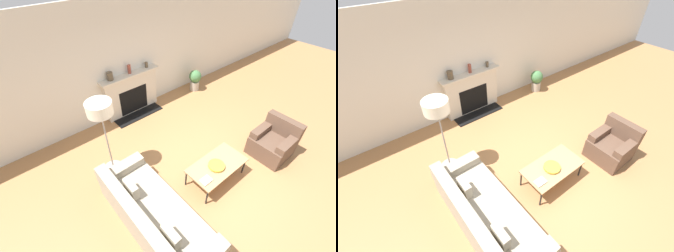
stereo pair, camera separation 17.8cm
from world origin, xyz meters
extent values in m
plane|color=#A87547|center=(0.00, 0.00, 0.00)|extent=(18.00, 18.00, 0.00)
cube|color=silver|center=(0.00, 3.16, 1.45)|extent=(18.00, 0.06, 2.90)
cube|color=beige|center=(0.00, 3.03, 0.55)|extent=(1.52, 0.20, 1.10)
cube|color=black|center=(0.00, 2.94, 0.40)|extent=(0.84, 0.04, 0.71)
cube|color=black|center=(0.00, 2.75, 0.01)|extent=(1.37, 0.40, 0.02)
cube|color=beige|center=(0.00, 3.00, 1.12)|extent=(1.64, 0.28, 0.05)
cube|color=#9E937F|center=(-1.51, 0.01, 0.21)|extent=(0.91, 2.27, 0.42)
cube|color=#9E937F|center=(-1.87, 0.01, 0.59)|extent=(0.20, 2.27, 0.34)
cube|color=#9E937F|center=(-1.51, 1.03, 0.50)|extent=(0.84, 0.22, 0.16)
cube|color=#C0B49C|center=(-1.64, -0.50, 0.56)|extent=(0.12, 0.32, 0.28)
cube|color=#C0B49C|center=(-1.64, 0.52, 0.56)|extent=(0.12, 0.32, 0.28)
cube|color=brown|center=(1.43, -0.34, 0.22)|extent=(0.78, 0.78, 0.44)
cube|color=brown|center=(1.74, -0.34, 0.64)|extent=(0.18, 0.78, 0.40)
cube|color=brown|center=(1.43, -0.04, 0.52)|extent=(0.70, 0.18, 0.15)
cube|color=brown|center=(1.43, -0.64, 0.52)|extent=(0.70, 0.18, 0.15)
cube|color=tan|center=(-0.04, -0.01, 0.41)|extent=(1.19, 0.62, 0.03)
cylinder|color=black|center=(-0.59, -0.29, 0.20)|extent=(0.03, 0.03, 0.40)
cylinder|color=black|center=(0.51, -0.29, 0.20)|extent=(0.03, 0.03, 0.40)
cylinder|color=black|center=(-0.59, 0.26, 0.20)|extent=(0.03, 0.03, 0.40)
cylinder|color=black|center=(0.51, 0.26, 0.20)|extent=(0.03, 0.03, 0.40)
cylinder|color=gold|center=(-0.09, -0.03, 0.43)|extent=(0.11, 0.11, 0.01)
cylinder|color=gold|center=(-0.09, -0.03, 0.46)|extent=(0.32, 0.32, 0.04)
cube|color=#B2A893|center=(-0.48, -0.13, 0.44)|extent=(0.22, 0.16, 0.02)
cylinder|color=gray|center=(-1.48, 1.55, 0.01)|extent=(0.40, 0.40, 0.03)
cylinder|color=gray|center=(-1.48, 1.55, 0.77)|extent=(0.03, 0.03, 1.47)
cylinder|color=silver|center=(-1.48, 1.55, 1.58)|extent=(0.46, 0.46, 0.24)
cylinder|color=brown|center=(-0.52, 3.03, 1.24)|extent=(0.15, 0.15, 0.20)
cylinder|color=brown|center=(0.02, 3.03, 1.25)|extent=(0.09, 0.09, 0.22)
cylinder|color=brown|center=(0.54, 3.03, 1.22)|extent=(0.08, 0.08, 0.14)
cylinder|color=#B2A899|center=(2.13, 2.72, 0.15)|extent=(0.28, 0.28, 0.29)
sphere|color=#477A47|center=(2.13, 2.72, 0.47)|extent=(0.38, 0.38, 0.38)
camera|label=1|loc=(-2.57, -1.55, 3.80)|focal=24.00mm
camera|label=2|loc=(-2.44, -1.66, 3.80)|focal=24.00mm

